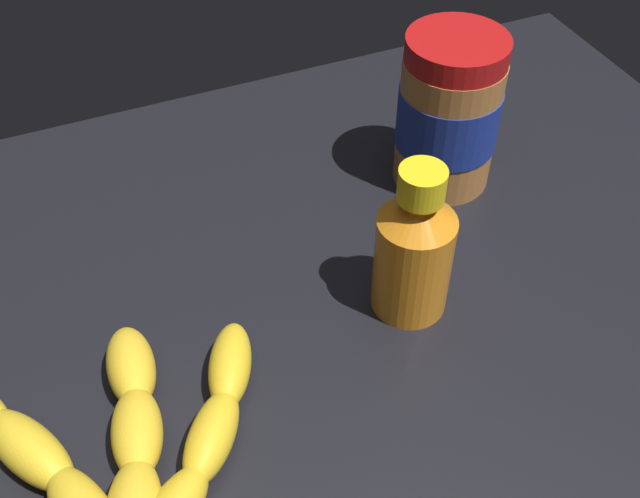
# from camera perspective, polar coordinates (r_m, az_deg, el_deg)

# --- Properties ---
(ground_plane) EXTENTS (0.87, 0.65, 0.05)m
(ground_plane) POSITION_cam_1_polar(r_m,az_deg,el_deg) (0.62, 0.10, -6.14)
(ground_plane) COLOR black
(banana_bunch) EXTENTS (0.30, 0.21, 0.04)m
(banana_bunch) POSITION_cam_1_polar(r_m,az_deg,el_deg) (0.53, -17.68, -15.30)
(banana_bunch) COLOR yellow
(banana_bunch) RESTS_ON ground_plane
(peanut_butter_jar) EXTENTS (0.09, 0.09, 0.14)m
(peanut_butter_jar) POSITION_cam_1_polar(r_m,az_deg,el_deg) (0.68, 9.44, 9.84)
(peanut_butter_jar) COLOR #B27238
(peanut_butter_jar) RESTS_ON ground_plane
(honey_bottle) EXTENTS (0.06, 0.06, 0.13)m
(honey_bottle) POSITION_cam_1_polar(r_m,az_deg,el_deg) (0.57, 6.95, 0.02)
(honey_bottle) COLOR orange
(honey_bottle) RESTS_ON ground_plane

